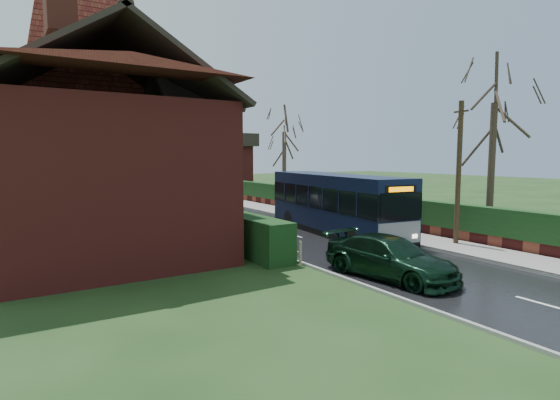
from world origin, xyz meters
TOP-DOWN VIEW (x-y plane):
  - ground at (0.00, 0.00)m, footprint 140.00×140.00m
  - road at (0.00, 10.00)m, footprint 6.00×100.00m
  - pavement at (4.25, 10.00)m, footprint 2.50×100.00m
  - kerb_right at (3.05, 10.00)m, footprint 0.12×100.00m
  - kerb_left at (-3.05, 10.00)m, footprint 0.12×100.00m
  - front_hedge at (-3.90, 5.00)m, footprint 1.20×16.00m
  - picket_fence at (-3.15, 5.00)m, footprint 0.10×16.00m
  - right_wall_hedge at (5.80, 10.00)m, footprint 0.60×50.00m
  - brick_house at (-8.73, 4.78)m, footprint 9.30×14.60m
  - bus at (2.19, 1.49)m, footprint 3.61×10.44m
  - car_silver at (-2.80, 10.74)m, footprint 2.49×4.40m
  - car_green at (-1.60, -6.00)m, footprint 2.52×4.98m
  - car_distant at (2.00, 35.88)m, footprint 2.67×4.56m
  - bus_stop_sign at (3.20, 6.00)m, footprint 0.11×0.46m
  - telegraph_pole at (4.80, -3.91)m, footprint 0.24×0.83m
  - tree_right_near at (7.12, -4.00)m, footprint 4.32×4.32m
  - tree_right_far at (6.00, 12.36)m, footprint 4.36×4.36m

SIDE VIEW (x-z plane):
  - ground at x=0.00m, z-range 0.00..0.00m
  - road at x=0.00m, z-range 0.00..0.02m
  - kerb_left at x=-3.05m, z-range 0.00..0.10m
  - pavement at x=4.25m, z-range 0.00..0.14m
  - kerb_right at x=3.05m, z-range 0.00..0.14m
  - picket_fence at x=-3.15m, z-range 0.00..0.90m
  - car_green at x=-1.60m, z-range 0.00..1.39m
  - car_silver at x=-2.80m, z-range 0.00..1.41m
  - car_distant at x=2.00m, z-range 0.00..1.42m
  - front_hedge at x=-3.90m, z-range 0.00..1.60m
  - right_wall_hedge at x=5.80m, z-range 0.12..1.92m
  - bus at x=2.19m, z-range -0.01..3.09m
  - bus_stop_sign at x=3.20m, z-range 0.48..3.51m
  - telegraph_pole at x=4.80m, z-range 0.04..6.52m
  - brick_house at x=-8.73m, z-range -0.77..9.53m
  - tree_right_far at x=6.00m, z-range 2.08..10.51m
  - tree_right_near at x=7.12m, z-range 2.30..11.63m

